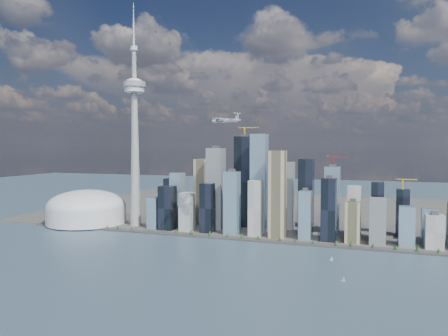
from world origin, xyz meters
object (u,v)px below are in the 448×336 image
(sailboat_east, at_px, (331,259))
(airplane, at_px, (226,120))
(needle_tower, at_px, (135,133))
(sailboat_west, at_px, (343,279))
(dome_stadium, at_px, (86,209))

(sailboat_east, bearing_deg, airplane, 168.82)
(needle_tower, xyz_separation_m, sailboat_west, (526.45, -281.90, -232.88))
(dome_stadium, distance_m, sailboat_east, 657.09)
(dome_stadium, xyz_separation_m, airplane, (425.26, -120.19, 214.88))
(dome_stadium, bearing_deg, airplane, -15.78)
(dome_stadium, bearing_deg, needle_tower, 4.09)
(dome_stadium, relative_size, airplane, 2.76)
(dome_stadium, relative_size, sailboat_east, 22.63)
(dome_stadium, bearing_deg, sailboat_east, -13.72)
(sailboat_west, bearing_deg, sailboat_east, 121.72)
(airplane, xyz_separation_m, sailboat_east, (212.10, -35.38, -251.48))
(needle_tower, relative_size, sailboat_west, 59.67)
(dome_stadium, bearing_deg, sailboat_west, -22.19)
(sailboat_east, bearing_deg, sailboat_west, -77.67)
(needle_tower, distance_m, airplane, 314.11)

